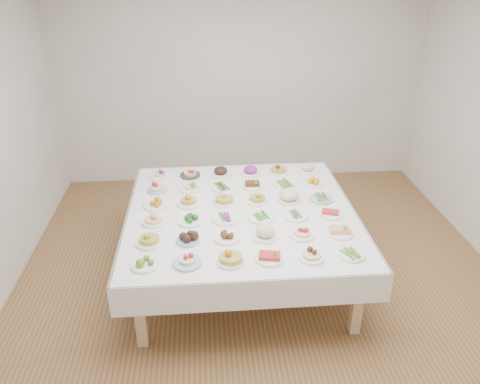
{
  "coord_description": "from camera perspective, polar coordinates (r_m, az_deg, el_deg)",
  "views": [
    {
      "loc": [
        -0.54,
        -3.85,
        3.0
      ],
      "look_at": [
        -0.19,
        0.27,
        0.88
      ],
      "focal_mm": 35.0,
      "sensor_mm": 36.0,
      "label": 1
    }
  ],
  "objects": [
    {
      "name": "dish_3",
      "position": [
        3.87,
        3.63,
        -7.72
      ],
      "size": [
        0.23,
        0.23,
        0.1
      ],
      "color": "white",
      "rests_on": "display_table"
    },
    {
      "name": "dish_11",
      "position": [
        4.28,
        12.07,
        -4.47
      ],
      "size": [
        0.24,
        0.24,
        0.11
      ],
      "color": "white",
      "rests_on": "display_table"
    },
    {
      "name": "dish_23",
      "position": [
        4.84,
        9.93,
        -0.69
      ],
      "size": [
        0.24,
        0.24,
        0.06
      ],
      "color": "#4C66B2",
      "rests_on": "display_table"
    },
    {
      "name": "dish_31",
      "position": [
        5.29,
        -6.11,
        2.51
      ],
      "size": [
        0.22,
        0.22,
        0.13
      ],
      "color": "#2F2C2A",
      "rests_on": "display_table"
    },
    {
      "name": "dish_21",
      "position": [
        4.7,
        2.14,
        -0.52
      ],
      "size": [
        0.23,
        0.22,
        0.14
      ],
      "color": "white",
      "rests_on": "display_table"
    },
    {
      "name": "room_envelope",
      "position": [
        4.06,
        3.06,
        10.41
      ],
      "size": [
        5.02,
        5.02,
        2.81
      ],
      "color": "olive",
      "rests_on": "ground"
    },
    {
      "name": "dish_12",
      "position": [
        4.42,
        -10.48,
        -3.04
      ],
      "size": [
        0.22,
        0.22,
        0.13
      ],
      "color": "white",
      "rests_on": "display_table"
    },
    {
      "name": "dish_24",
      "position": [
        5.01,
        -10.06,
        0.74
      ],
      "size": [
        0.22,
        0.22,
        0.12
      ],
      "color": "#4C66B2",
      "rests_on": "display_table"
    },
    {
      "name": "dish_14",
      "position": [
        4.41,
        -1.81,
        -3.12
      ],
      "size": [
        0.25,
        0.25,
        0.06
      ],
      "color": "white",
      "rests_on": "display_table"
    },
    {
      "name": "dish_4",
      "position": [
        3.91,
        8.75,
        -7.27
      ],
      "size": [
        0.22,
        0.22,
        0.13
      ],
      "color": "white",
      "rests_on": "display_table"
    },
    {
      "name": "dish_25",
      "position": [
        4.98,
        -6.01,
        0.94
      ],
      "size": [
        0.24,
        0.24,
        0.13
      ],
      "color": "white",
      "rests_on": "display_table"
    },
    {
      "name": "dish_13",
      "position": [
        4.39,
        -6.1,
        -3.23
      ],
      "size": [
        0.24,
        0.24,
        0.09
      ],
      "color": "white",
      "rests_on": "display_table"
    },
    {
      "name": "dish_1",
      "position": [
        3.83,
        -6.46,
        -8.08
      ],
      "size": [
        0.23,
        0.23,
        0.12
      ],
      "color": "#4C66B2",
      "rests_on": "display_table"
    },
    {
      "name": "dish_2",
      "position": [
        3.81,
        -1.15,
        -7.73
      ],
      "size": [
        0.24,
        0.24,
        0.14
      ],
      "color": "white",
      "rests_on": "display_table"
    },
    {
      "name": "dish_29",
      "position": [
        5.13,
        8.97,
        1.33
      ],
      "size": [
        0.21,
        0.21,
        0.1
      ],
      "color": "white",
      "rests_on": "display_table"
    },
    {
      "name": "dish_35",
      "position": [
        5.42,
        8.27,
        3.0
      ],
      "size": [
        0.24,
        0.24,
        0.13
      ],
      "color": "white",
      "rests_on": "display_table"
    },
    {
      "name": "dish_16",
      "position": [
        4.5,
        6.76,
        -2.77
      ],
      "size": [
        0.24,
        0.24,
        0.05
      ],
      "color": "white",
      "rests_on": "display_table"
    },
    {
      "name": "dish_19",
      "position": [
        4.69,
        -6.29,
        -0.93
      ],
      "size": [
        0.23,
        0.23,
        0.13
      ],
      "color": "white",
      "rests_on": "display_table"
    },
    {
      "name": "dish_10",
      "position": [
        4.19,
        7.63,
        -4.72
      ],
      "size": [
        0.22,
        0.22,
        0.12
      ],
      "color": "white",
      "rests_on": "display_table"
    },
    {
      "name": "dish_33",
      "position": [
        5.31,
        1.29,
        2.75
      ],
      "size": [
        0.23,
        0.23,
        0.12
      ],
      "color": "white",
      "rests_on": "display_table"
    },
    {
      "name": "dish_26",
      "position": [
        5.0,
        -2.24,
        0.7
      ],
      "size": [
        0.25,
        0.22,
        0.06
      ],
      "color": "white",
      "rests_on": "display_table"
    },
    {
      "name": "dish_8",
      "position": [
        4.12,
        -1.65,
        -5.34
      ],
      "size": [
        0.23,
        0.23,
        0.09
      ],
      "color": "white",
      "rests_on": "display_table"
    },
    {
      "name": "dish_9",
      "position": [
        4.13,
        3.1,
        -4.93
      ],
      "size": [
        0.22,
        0.22,
        0.12
      ],
      "color": "white",
      "rests_on": "display_table"
    },
    {
      "name": "dish_0",
      "position": [
        3.86,
        -11.52,
        -8.38
      ],
      "size": [
        0.22,
        0.22,
        0.09
      ],
      "color": "white",
      "rests_on": "display_table"
    },
    {
      "name": "dish_17",
      "position": [
        4.56,
        10.97,
        -2.32
      ],
      "size": [
        0.23,
        0.23,
        0.1
      ],
      "color": "white",
      "rests_on": "display_table"
    },
    {
      "name": "dish_34",
      "position": [
        5.35,
        4.74,
        2.88
      ],
      "size": [
        0.22,
        0.22,
        0.13
      ],
      "color": "white",
      "rests_on": "display_table"
    },
    {
      "name": "dish_15",
      "position": [
        4.44,
        2.58,
        -3.06
      ],
      "size": [
        0.24,
        0.24,
        0.05
      ],
      "color": "white",
      "rests_on": "display_table"
    },
    {
      "name": "dish_6",
      "position": [
        4.12,
        -11.01,
        -5.49
      ],
      "size": [
        0.23,
        0.23,
        0.13
      ],
      "color": "white",
      "rests_on": "display_table"
    },
    {
      "name": "dish_27",
      "position": [
        5.02,
        1.49,
        1.02
      ],
      "size": [
        0.23,
        0.23,
        0.1
      ],
      "color": "white",
      "rests_on": "display_table"
    },
    {
      "name": "dish_5",
      "position": [
        4.02,
        13.43,
        -7.34
      ],
      "size": [
        0.22,
        0.22,
        0.05
      ],
      "color": "white",
      "rests_on": "display_table"
    },
    {
      "name": "display_table",
      "position": [
        4.61,
        0.16,
        -3.01
      ],
      "size": [
        2.23,
        2.23,
        0.75
      ],
      "color": "white",
      "rests_on": "ground"
    },
    {
      "name": "dish_32",
      "position": [
        5.28,
        -2.37,
        2.66
      ],
      "size": [
        0.25,
        0.25,
        0.13
      ],
      "color": "white",
      "rests_on": "display_table"
    },
    {
      "name": "dish_30",
      "position": [
        5.31,
        -9.71,
        2.38
      ],
      "size": [
        0.24,
        0.24,
        0.13
      ],
      "color": "white",
      "rests_on": "display_table"
    },
    {
      "name": "dish_22",
      "position": [
        4.75,
        5.99,
        -0.39
      ],
      "size": [
        0.23,
        0.23,
        0.14
      ],
      "color": "white",
      "rests_on": "display_table"
    },
    {
      "name": "dish_20",
      "position": [
        4.69,
        -1.95,
        -0.66
      ],
      "size": [
        0.23,
        0.22,
        0.14
      ],
      "color": "white",
      "rests_on": "display_table"
    },
    {
      "name": "dish_28",
      "position": [
        5.07,
        5.45,
        0.98
      ],
      "size": [
        0.25,
        0.23,
        0.06
      ],
      "color": "white",
      "rests_on": "display_table"
    },
    {
      "name": "dish_18",
      "position": [
        4.7,
        -10.17,
        -1.17
      ],
      "size": [
        0.25,
        0.25,
        0.11
      ],
      "color": "white",
      "rests_on": "display_table"
    },
    {
      "name": "dish_7",
      "position": [
        4.11,
        -6.32,
        -5.45
      ],
      "size": [
        0.21,
        0.21,
        0.1
      ],
      "color": "#4C66B2",
      "rests_on": "display_table"
    }
  ]
}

